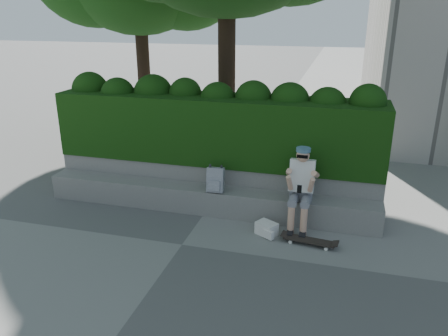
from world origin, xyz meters
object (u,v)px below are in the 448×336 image
(skateboard, at_px, (309,241))
(backpack_plaid, at_px, (215,180))
(backpack_ground, at_px, (267,229))
(person, at_px, (301,185))

(skateboard, relative_size, backpack_plaid, 1.89)
(skateboard, xyz_separation_m, backpack_plaid, (-1.69, 0.63, 0.59))
(skateboard, xyz_separation_m, backpack_ground, (-0.69, 0.15, 0.04))
(skateboard, bearing_deg, backpack_plaid, 166.47)
(backpack_plaid, bearing_deg, person, -7.54)
(skateboard, relative_size, backpack_ground, 2.49)
(person, height_order, backpack_ground, person)
(skateboard, height_order, backpack_ground, backpack_ground)
(person, distance_m, backpack_ground, 0.89)
(backpack_plaid, bearing_deg, skateboard, -24.74)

